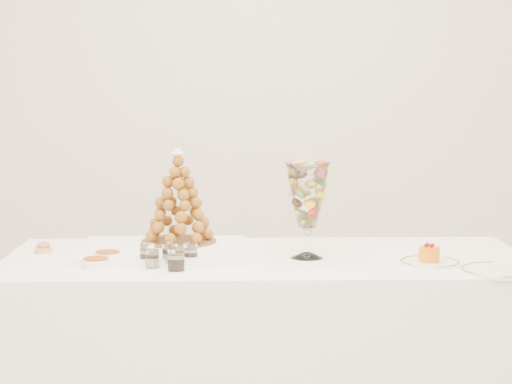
{
  "coord_description": "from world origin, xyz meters",
  "views": [
    {
      "loc": [
        0.12,
        -2.83,
        1.35
      ],
      "look_at": [
        0.03,
        0.22,
        0.95
      ],
      "focal_mm": 60.0,
      "sensor_mm": 36.0,
      "label": 1
    }
  ],
  "objects": [
    {
      "name": "lace_tray",
      "position": [
        -0.32,
        0.26,
        0.73
      ],
      "size": [
        0.64,
        0.5,
        0.02
      ],
      "primitive_type": "cube",
      "rotation": [
        0.0,
        0.0,
        0.06
      ],
      "color": "white",
      "rests_on": "buffet_table"
    },
    {
      "name": "verrine_d",
      "position": [
        -0.32,
        0.0,
        0.75
      ],
      "size": [
        0.05,
        0.05,
        0.06
      ],
      "primitive_type": "cylinder",
      "rotation": [
        0.0,
        0.0,
        -0.14
      ],
      "color": "white",
      "rests_on": "buffet_table"
    },
    {
      "name": "ramekin_back",
      "position": [
        -0.49,
        0.11,
        0.73
      ],
      "size": [
        0.09,
        0.09,
        0.03
      ],
      "primitive_type": "cylinder",
      "color": "white",
      "rests_on": "buffet_table"
    },
    {
      "name": "spare_plate",
      "position": [
        0.84,
        -0.04,
        0.72
      ],
      "size": [
        0.24,
        0.24,
        0.01
      ],
      "primitive_type": "cylinder",
      "color": "white",
      "rests_on": "buffet_table"
    },
    {
      "name": "macaron_vase",
      "position": [
        0.21,
        0.18,
        0.94
      ],
      "size": [
        0.16,
        0.16,
        0.34
      ],
      "color": "white",
      "rests_on": "buffet_table"
    },
    {
      "name": "cake_plate",
      "position": [
        0.64,
        0.09,
        0.72
      ],
      "size": [
        0.21,
        0.21,
        0.01
      ],
      "primitive_type": "cylinder",
      "color": "white",
      "rests_on": "buffet_table"
    },
    {
      "name": "croquembouche",
      "position": [
        -0.27,
        0.37,
        0.91
      ],
      "size": [
        0.31,
        0.31,
        0.36
      ],
      "rotation": [
        0.0,
        0.0,
        -0.35
      ],
      "color": "brown",
      "rests_on": "lace_tray"
    },
    {
      "name": "mousse_cake",
      "position": [
        0.63,
        0.09,
        0.76
      ],
      "size": [
        0.07,
        0.07,
        0.06
      ],
      "color": "orange",
      "rests_on": "cake_plate"
    },
    {
      "name": "verrine_b",
      "position": [
        -0.26,
        0.06,
        0.76
      ],
      "size": [
        0.07,
        0.07,
        0.07
      ],
      "primitive_type": "cylinder",
      "rotation": [
        0.0,
        0.0,
        0.24
      ],
      "color": "white",
      "rests_on": "buffet_table"
    },
    {
      "name": "verrine_a",
      "position": [
        -0.34,
        0.06,
        0.76
      ],
      "size": [
        0.05,
        0.05,
        0.07
      ],
      "primitive_type": "cylinder",
      "rotation": [
        0.0,
        0.0,
        0.03
      ],
      "color": "white",
      "rests_on": "buffet_table"
    },
    {
      "name": "ramekin_front",
      "position": [
        -0.51,
        -0.0,
        0.73
      ],
      "size": [
        0.09,
        0.09,
        0.03
      ],
      "primitive_type": "cylinder",
      "color": "white",
      "rests_on": "buffet_table"
    },
    {
      "name": "buffet_table",
      "position": [
        0.07,
        0.2,
        0.36
      ],
      "size": [
        1.93,
        0.86,
        0.72
      ],
      "rotation": [
        0.0,
        0.0,
        0.06
      ],
      "color": "white",
      "rests_on": "ground"
    },
    {
      "name": "pink_tart",
      "position": [
        -0.76,
        0.25,
        0.74
      ],
      "size": [
        0.06,
        0.06,
        0.04
      ],
      "color": "tan",
      "rests_on": "buffet_table"
    },
    {
      "name": "verrine_e",
      "position": [
        -0.23,
        -0.04,
        0.76
      ],
      "size": [
        0.07,
        0.07,
        0.08
      ],
      "primitive_type": "cylinder",
      "rotation": [
        0.0,
        0.0,
        0.22
      ],
      "color": "white",
      "rests_on": "buffet_table"
    },
    {
      "name": "verrine_c",
      "position": [
        -0.2,
        0.09,
        0.75
      ],
      "size": [
        0.06,
        0.06,
        0.07
      ],
      "primitive_type": "cylinder",
      "rotation": [
        0.0,
        0.0,
        -0.19
      ],
      "color": "white",
      "rests_on": "buffet_table"
    }
  ]
}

